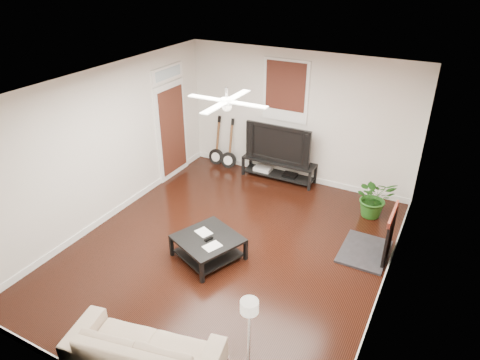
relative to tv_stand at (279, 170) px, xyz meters
The scene contains 14 objects.
room 3.03m from the tv_stand, 83.98° to the right, with size 5.01×6.01×2.81m.
brick_accent 3.50m from the tv_stand, 32.62° to the right, with size 0.02×2.20×2.80m, color #B14B39.
fireplace 3.07m from the tv_stand, 35.53° to the right, with size 0.80×1.10×0.92m, color black.
window_back 1.73m from the tv_stand, 92.11° to the left, with size 1.00×0.06×1.30m, color #3A150F.
door_left 2.55m from the tv_stand, 157.90° to the right, with size 0.08×1.00×2.50m, color white.
tv_stand is the anchor object (origin of this frame).
tv 0.65m from the tv_stand, 90.00° to the left, with size 1.46×0.19×0.84m, color black.
coffee_table 3.12m from the tv_stand, 88.27° to the right, with size 0.93×0.93×0.39m, color black.
sofa 5.29m from the tv_stand, 84.39° to the right, with size 1.89×0.74×0.55m, color tan.
floor_lamp 5.52m from the tv_stand, 70.12° to the right, with size 0.25×0.25×1.54m, color silver, non-canonical shape.
potted_plant 2.26m from the tv_stand, 14.33° to the right, with size 0.72×0.62×0.80m, color #225B1A.
guitar_left 1.63m from the tv_stand, behind, with size 0.37×0.26×1.19m, color black, non-canonical shape.
guitar_right 1.29m from the tv_stand, behind, with size 0.37×0.26×1.19m, color black, non-canonical shape.
ceiling_fan 3.67m from the tv_stand, 83.98° to the right, with size 1.24×1.24×0.32m, color white, non-canonical shape.
Camera 1 is at (2.93, -5.13, 4.45)m, focal length 32.17 mm.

